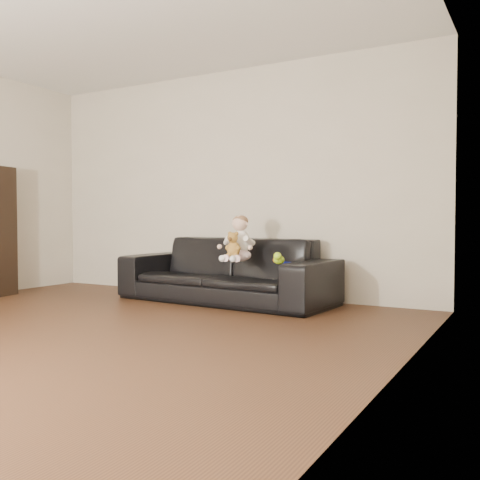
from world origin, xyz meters
The scene contains 9 objects.
floor centered at (0.00, 0.00, 0.00)m, with size 5.50×5.50×0.00m, color #412717.
wall_back centered at (0.00, 2.75, 1.30)m, with size 5.00×5.00×0.00m, color beige.
wall_right centered at (2.50, 0.00, 1.30)m, with size 5.50×5.50×0.00m, color beige.
sofa centered at (0.29, 2.25, 0.34)m, with size 2.33×0.91×0.68m, color black.
baby centered at (0.52, 2.13, 0.66)m, with size 0.37×0.43×0.47m.
teddy_bear centered at (0.53, 1.98, 0.62)m, with size 0.18×0.18×0.25m.
toy_green centered at (1.03, 2.00, 0.49)m, with size 0.10×0.12×0.09m, color #97C917.
toy_rattle centered at (0.93, 2.13, 0.48)m, with size 0.06×0.06×0.06m, color orange.
toy_blue_disc centered at (1.04, 2.13, 0.45)m, with size 0.11×0.11×0.02m, color #1929CC.
Camera 1 is at (3.18, -2.63, 0.86)m, focal length 40.00 mm.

